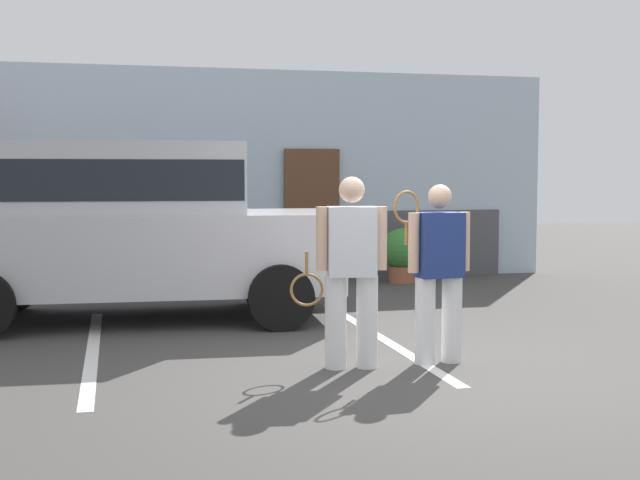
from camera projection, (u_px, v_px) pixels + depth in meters
The scene contains 8 objects.
ground_plane at pixel (398, 371), 7.32m from camera, with size 40.00×40.00×0.00m, color #423F3D.
parking_stripe_0 at pixel (93, 350), 8.16m from camera, with size 0.12×4.40×0.01m, color silver.
parking_stripe_1 at pixel (380, 337), 8.84m from camera, with size 0.12×4.40×0.01m, color silver.
house_frontage at pixel (266, 182), 13.58m from camera, with size 9.42×0.40×3.34m.
parked_suv at pixel (127, 222), 9.79m from camera, with size 4.70×2.38×2.05m.
tennis_player_man at pixel (351, 270), 7.36m from camera, with size 0.87×0.31×1.67m.
tennis_player_woman at pixel (438, 270), 7.56m from camera, with size 0.74×0.28×1.60m.
potted_plant_by_porch at pixel (402, 252), 13.31m from camera, with size 0.65×0.65×0.85m.
Camera 1 is at (-2.35, -6.85, 1.69)m, focal length 47.66 mm.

